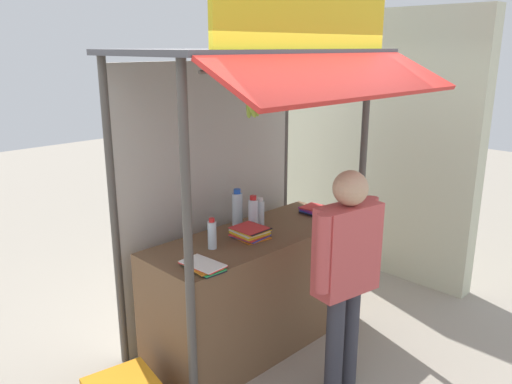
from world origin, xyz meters
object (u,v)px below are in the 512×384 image
magazine_stack_mid_right (250,232)px  magazine_stack_right (317,210)px  banana_bunch_leftmost (357,90)px  water_bottle_back_right (253,214)px  banana_bunch_inner_right (252,104)px  water_bottle_front_right (212,234)px  banana_bunch_inner_left (310,94)px  water_bottle_far_right (237,208)px  magazine_stack_rear_center (203,266)px  vendor_person (346,264)px  water_bottle_center (260,213)px

magazine_stack_mid_right → magazine_stack_right: (0.84, 0.00, -0.01)m
magazine_stack_right → banana_bunch_leftmost: size_ratio=1.14×
water_bottle_back_right → banana_bunch_leftmost: bearing=-43.8°
banana_bunch_inner_right → water_bottle_front_right: bearing=85.3°
magazine_stack_right → banana_bunch_inner_left: 1.36m
water_bottle_far_right → magazine_stack_rear_center: 0.91m
magazine_stack_right → banana_bunch_inner_right: 1.69m
vendor_person → water_bottle_far_right: bearing=97.4°
magazine_stack_rear_center → banana_bunch_inner_left: bearing=-16.3°
water_bottle_far_right → magazine_stack_mid_right: size_ratio=1.14×
magazine_stack_right → vendor_person: size_ratio=0.18×
water_bottle_far_right → water_bottle_front_right: (-0.48, -0.25, -0.04)m
banana_bunch_inner_left → water_bottle_back_right: bearing=91.0°
water_bottle_front_right → banana_bunch_inner_left: bearing=-42.0°
water_bottle_back_right → water_bottle_center: bearing=8.1°
water_bottle_back_right → banana_bunch_inner_left: size_ratio=1.14×
magazine_stack_mid_right → vendor_person: bearing=-84.6°
water_bottle_front_right → magazine_stack_right: 1.20m
water_bottle_far_right → vendor_person: size_ratio=0.19×
water_bottle_front_right → vendor_person: (0.44, -0.89, -0.09)m
magazine_stack_mid_right → banana_bunch_inner_left: (0.16, -0.43, 1.09)m
water_bottle_back_right → vendor_person: vendor_person is taller
vendor_person → water_bottle_center: bearing=90.2°
magazine_stack_right → banana_bunch_inner_left: bearing=-147.3°
water_bottle_back_right → vendor_person: (-0.07, -0.98, -0.12)m
banana_bunch_inner_left → water_bottle_front_right: bearing=138.0°
magazine_stack_mid_right → banana_bunch_leftmost: (0.72, -0.43, 1.08)m
water_bottle_center → magazine_stack_right: water_bottle_center is taller
magazine_stack_rear_center → vendor_person: vendor_person is taller
water_bottle_center → banana_bunch_inner_right: bearing=-138.6°
water_bottle_center → banana_bunch_inner_left: size_ratio=0.98×
water_bottle_center → banana_bunch_leftmost: banana_bunch_leftmost is taller
magazine_stack_mid_right → vendor_person: vendor_person is taller
water_bottle_center → magazine_stack_mid_right: bearing=-151.8°
magazine_stack_mid_right → banana_bunch_inner_left: size_ratio=1.10×
water_bottle_far_right → magazine_stack_mid_right: 0.33m
water_bottle_far_right → magazine_stack_rear_center: bearing=-147.7°
water_bottle_front_right → magazine_stack_rear_center: bearing=-140.2°
magazine_stack_mid_right → banana_bunch_inner_left: banana_bunch_inner_left is taller
banana_bunch_inner_right → banana_bunch_leftmost: 1.12m
magazine_stack_rear_center → magazine_stack_right: size_ratio=1.14×
water_bottle_back_right → magazine_stack_right: water_bottle_back_right is taller
magazine_stack_rear_center → banana_bunch_inner_right: (0.24, -0.23, 1.08)m
water_bottle_far_right → banana_bunch_leftmost: 1.35m
water_bottle_front_right → banana_bunch_leftmost: bearing=-23.3°
banana_bunch_inner_left → banana_bunch_inner_right: bearing=-179.7°
water_bottle_far_right → banana_bunch_inner_right: (-0.52, -0.72, 0.95)m
banana_bunch_leftmost → water_bottle_front_right: bearing=156.7°
water_bottle_center → water_bottle_back_right: bearing=-171.9°
magazine_stack_rear_center → banana_bunch_inner_left: size_ratio=1.31×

